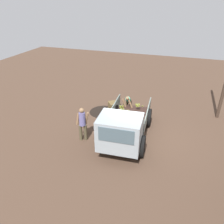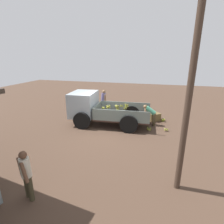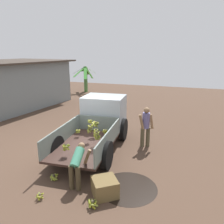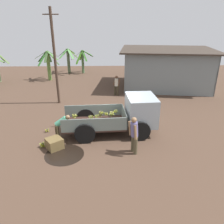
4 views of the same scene
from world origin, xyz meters
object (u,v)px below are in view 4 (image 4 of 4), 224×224
at_px(cargo_truck, 130,114).
at_px(banana_bunch_on_ground_1, 42,145).
at_px(person_worker_loading, 61,125).
at_px(banana_bunch_on_ground_2, 65,128).
at_px(utility_pole, 55,57).
at_px(person_bystander_near_shed, 116,84).
at_px(wooden_crate_0, 55,143).
at_px(banana_bunch_on_ground_0, 47,130).
at_px(person_foreground_visitor, 134,134).

relative_size(cargo_truck, banana_bunch_on_ground_1, 15.84).
xyz_separation_m(person_worker_loading, banana_bunch_on_ground_2, (-0.00, 0.86, -0.64)).
height_order(utility_pole, person_bystander_near_shed, utility_pole).
xyz_separation_m(utility_pole, banana_bunch_on_ground_2, (1.16, -4.35, -3.11)).
distance_m(cargo_truck, person_worker_loading, 3.53).
relative_size(person_bystander_near_shed, wooden_crate_0, 2.35).
height_order(utility_pole, banana_bunch_on_ground_1, utility_pole).
xyz_separation_m(cargo_truck, banana_bunch_on_ground_1, (-4.24, -1.45, -0.91)).
height_order(person_worker_loading, wooden_crate_0, person_worker_loading).
distance_m(cargo_truck, utility_pole, 6.86).
relative_size(person_worker_loading, banana_bunch_on_ground_2, 4.47).
bearing_deg(banana_bunch_on_ground_1, cargo_truck, 18.92).
distance_m(person_worker_loading, wooden_crate_0, 1.07).
distance_m(person_worker_loading, banana_bunch_on_ground_2, 1.07).
height_order(utility_pole, banana_bunch_on_ground_0, utility_pole).
bearing_deg(person_foreground_visitor, banana_bunch_on_ground_2, -57.20).
bearing_deg(cargo_truck, banana_bunch_on_ground_2, 172.53).
distance_m(cargo_truck, person_bystander_near_shed, 6.22).
bearing_deg(banana_bunch_on_ground_0, banana_bunch_on_ground_1, -84.19).
bearing_deg(banana_bunch_on_ground_2, person_foreground_visitor, -33.59).
bearing_deg(wooden_crate_0, person_bystander_near_shed, 67.35).
relative_size(banana_bunch_on_ground_0, banana_bunch_on_ground_2, 0.82).
relative_size(utility_pole, banana_bunch_on_ground_2, 22.49).
height_order(cargo_truck, banana_bunch_on_ground_1, cargo_truck).
bearing_deg(person_bystander_near_shed, banana_bunch_on_ground_2, 178.49).
distance_m(person_foreground_visitor, person_bystander_near_shed, 8.26).
xyz_separation_m(person_foreground_visitor, banana_bunch_on_ground_1, (-4.20, 0.59, -0.84)).
distance_m(cargo_truck, banana_bunch_on_ground_2, 3.59).
bearing_deg(person_bystander_near_shed, cargo_truck, -150.72).
xyz_separation_m(utility_pole, person_foreground_visitor, (4.58, -6.62, -2.25)).
xyz_separation_m(person_foreground_visitor, banana_bunch_on_ground_2, (-3.42, 2.27, -0.85)).
height_order(cargo_truck, person_bystander_near_shed, cargo_truck).
relative_size(person_bystander_near_shed, banana_bunch_on_ground_2, 5.61).
xyz_separation_m(cargo_truck, utility_pole, (-4.62, 4.57, 2.18)).
bearing_deg(utility_pole, person_foreground_visitor, -55.30).
xyz_separation_m(utility_pole, banana_bunch_on_ground_0, (0.23, -4.50, -3.11)).
relative_size(cargo_truck, person_worker_loading, 3.87).
distance_m(person_foreground_visitor, wooden_crate_0, 3.70).
distance_m(person_foreground_visitor, banana_bunch_on_ground_2, 4.20).
height_order(utility_pole, person_worker_loading, utility_pole).
bearing_deg(person_worker_loading, person_foreground_visitor, -26.04).
bearing_deg(utility_pole, banana_bunch_on_ground_1, -86.37).
bearing_deg(wooden_crate_0, banana_bunch_on_ground_0, 114.81).
bearing_deg(banana_bunch_on_ground_0, person_bystander_near_shed, 56.92).
relative_size(person_foreground_visitor, banana_bunch_on_ground_1, 5.69).
xyz_separation_m(cargo_truck, banana_bunch_on_ground_2, (-3.46, 0.23, -0.92)).
bearing_deg(banana_bunch_on_ground_2, person_bystander_near_shed, 62.87).
relative_size(utility_pole, person_bystander_near_shed, 4.01).
relative_size(cargo_truck, person_bystander_near_shed, 3.09).
bearing_deg(person_bystander_near_shed, person_worker_loading, -178.52).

